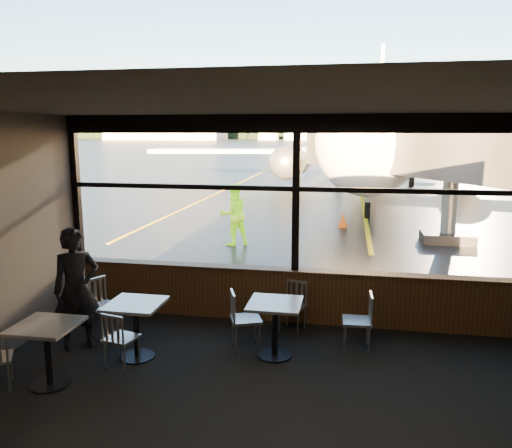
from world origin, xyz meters
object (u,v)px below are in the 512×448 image
(cafe_table_near, at_px, (275,330))
(cafe_table_mid, at_px, (136,330))
(cafe_table_left, at_px, (48,355))
(jet_bridge, at_px, (458,166))
(cone_nose, at_px, (343,220))
(chair_near_e, at_px, (357,322))
(chair_near_n, at_px, (292,307))
(ground_crew, at_px, (233,214))
(airliner, at_px, (378,96))
(passenger, at_px, (77,289))
(chair_mid_w, at_px, (104,307))
(chair_near_w, at_px, (246,320))
(chair_mid_s, at_px, (122,339))

(cafe_table_near, height_order, cafe_table_mid, cafe_table_mid)
(cafe_table_mid, relative_size, cafe_table_left, 1.00)
(jet_bridge, relative_size, cafe_table_mid, 12.80)
(cone_nose, bearing_deg, chair_near_e, -87.97)
(cafe_table_mid, height_order, chair_near_e, chair_near_e)
(cafe_table_left, distance_m, chair_near_n, 3.72)
(ground_crew, bearing_deg, cafe_table_mid, 54.71)
(cone_nose, bearing_deg, airliner, 83.08)
(airliner, bearing_deg, passenger, -98.89)
(cafe_table_left, bearing_deg, cafe_table_near, 26.58)
(chair_near_e, bearing_deg, chair_mid_w, 90.25)
(passenger, bearing_deg, cafe_table_left, -118.56)
(chair_mid_w, xyz_separation_m, cone_nose, (3.62, 10.02, -0.22))
(jet_bridge, bearing_deg, cone_nose, 130.72)
(cafe_table_near, bearing_deg, ground_crew, 107.75)
(chair_near_w, relative_size, chair_near_n, 1.10)
(cafe_table_left, distance_m, chair_mid_w, 1.64)
(chair_near_e, relative_size, ground_crew, 0.50)
(cafe_table_near, bearing_deg, chair_near_e, 21.13)
(jet_bridge, height_order, cone_nose, jet_bridge)
(jet_bridge, distance_m, passenger, 9.88)
(cafe_table_mid, height_order, chair_near_w, chair_near_w)
(cafe_table_mid, distance_m, passenger, 1.13)
(airliner, distance_m, chair_near_n, 23.41)
(cafe_table_mid, xyz_separation_m, cafe_table_left, (-0.78, -0.96, -0.00))
(cafe_table_near, bearing_deg, cafe_table_mid, -168.23)
(airliner, relative_size, ground_crew, 19.36)
(cafe_table_left, distance_m, passenger, 1.26)
(cone_nose, bearing_deg, cafe_table_mid, -104.51)
(chair_near_w, height_order, chair_near_n, chair_near_w)
(cone_nose, bearing_deg, passenger, -109.71)
(jet_bridge, bearing_deg, chair_near_e, -111.66)
(chair_near_e, bearing_deg, chair_near_n, 59.23)
(cafe_table_near, bearing_deg, cafe_table_left, -153.42)
(chair_near_w, height_order, chair_mid_s, chair_near_w)
(cafe_table_left, xyz_separation_m, chair_near_e, (3.90, 1.82, 0.03))
(chair_near_w, bearing_deg, chair_near_n, 122.59)
(chair_near_w, height_order, chair_mid_w, chair_mid_w)
(chair_near_e, xyz_separation_m, passenger, (-4.12, -0.68, 0.48))
(cafe_table_mid, xyz_separation_m, passenger, (-1.00, 0.17, 0.50))
(chair_near_n, relative_size, chair_mid_w, 0.89)
(cone_nose, bearing_deg, chair_mid_s, -104.52)
(jet_bridge, height_order, cafe_table_mid, jet_bridge)
(airliner, xyz_separation_m, cafe_table_near, (-2.46, -23.80, -4.81))
(cafe_table_near, xyz_separation_m, cafe_table_mid, (-1.95, -0.41, 0.00))
(chair_near_n, height_order, ground_crew, ground_crew)
(airliner, relative_size, cone_nose, 71.43)
(airliner, relative_size, cafe_table_left, 40.97)
(chair_near_n, relative_size, chair_mid_s, 0.99)
(cafe_table_left, relative_size, chair_near_n, 1.02)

